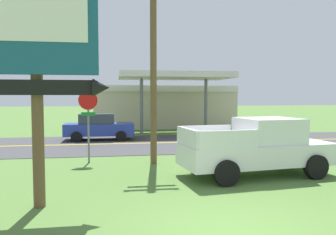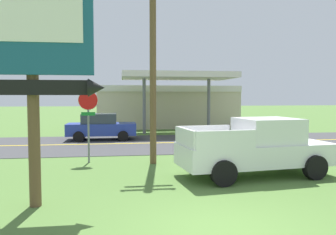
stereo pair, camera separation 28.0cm
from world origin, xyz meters
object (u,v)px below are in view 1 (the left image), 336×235
at_px(motel_sign, 38,49).
at_px(stop_sign, 88,113).
at_px(gas_station, 163,105).
at_px(utility_pole, 153,49).
at_px(car_blue_mid_lane, 99,127).
at_px(pickup_white_parked_on_lawn, 258,147).

relative_size(motel_sign, stop_sign, 1.94).
bearing_deg(gas_station, utility_pole, -99.52).
relative_size(motel_sign, utility_pole, 0.66).
height_order(stop_sign, gas_station, gas_station).
xyz_separation_m(motel_sign, stop_sign, (0.73, 5.63, -1.79)).
height_order(stop_sign, car_blue_mid_lane, stop_sign).
height_order(gas_station, car_blue_mid_lane, gas_station).
xyz_separation_m(pickup_white_parked_on_lawn, car_blue_mid_lane, (-5.80, 10.49, -0.13)).
relative_size(motel_sign, car_blue_mid_lane, 1.37).
bearing_deg(pickup_white_parked_on_lawn, utility_pole, 141.48).
height_order(stop_sign, pickup_white_parked_on_lawn, stop_sign).
height_order(utility_pole, gas_station, utility_pole).
xyz_separation_m(stop_sign, gas_station, (5.40, 16.21, -0.08)).
bearing_deg(utility_pole, stop_sign, 168.35).
bearing_deg(pickup_white_parked_on_lawn, car_blue_mid_lane, 118.95).
bearing_deg(utility_pole, gas_station, 80.48).
height_order(motel_sign, utility_pole, utility_pole).
distance_m(pickup_white_parked_on_lawn, car_blue_mid_lane, 11.98).
relative_size(pickup_white_parked_on_lawn, car_blue_mid_lane, 1.29).
xyz_separation_m(utility_pole, car_blue_mid_lane, (-2.50, 7.86, -3.77)).
bearing_deg(gas_station, pickup_white_parked_on_lawn, -88.54).
bearing_deg(stop_sign, motel_sign, -97.36).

